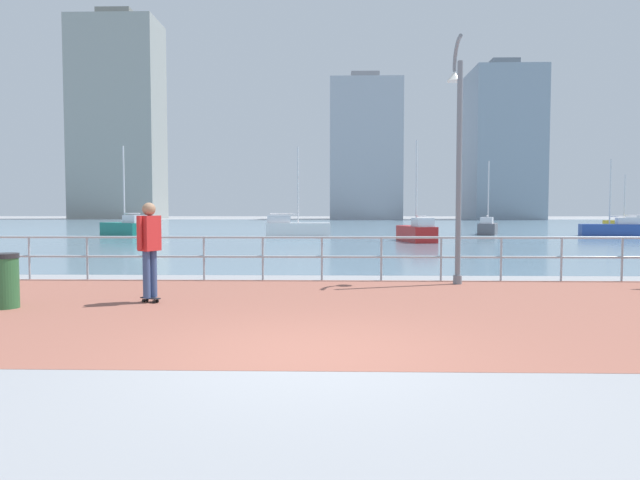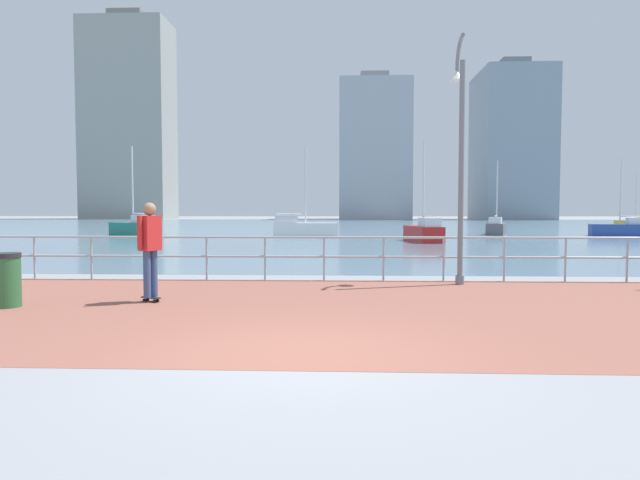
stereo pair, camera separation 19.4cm
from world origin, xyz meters
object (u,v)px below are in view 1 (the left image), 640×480
object	(u,v)px
lamppost	(457,148)
sailboat_gray	(611,228)
sailboat_yellow	(625,223)
sailboat_ivory	(296,228)
trash_bin	(5,281)
sailboat_white	(126,228)
skateboarder	(149,242)
sailboat_teal	(488,227)
sailboat_red	(417,232)

from	to	relation	value
lamppost	sailboat_gray	bearing A→B (deg)	57.46
sailboat_gray	sailboat_yellow	size ratio (longest dim) A/B	1.02
sailboat_ivory	sailboat_yellow	xyz separation A→B (m)	(28.81, 15.82, -0.07)
trash_bin	sailboat_white	distance (m)	26.82
sailboat_gray	sailboat_white	size ratio (longest dim) A/B	0.87
lamppost	trash_bin	distance (m)	9.37
lamppost	sailboat_white	world-z (taller)	sailboat_white
skateboarder	sailboat_white	size ratio (longest dim) A/B	0.31
skateboarder	trash_bin	world-z (taller)	skateboarder
trash_bin	skateboarder	bearing A→B (deg)	15.69
lamppost	trash_bin	world-z (taller)	lamppost
lamppost	sailboat_gray	size ratio (longest dim) A/B	1.11
trash_bin	sailboat_teal	world-z (taller)	sailboat_teal
sailboat_gray	sailboat_white	world-z (taller)	sailboat_white
sailboat_white	sailboat_gray	bearing A→B (deg)	3.22
sailboat_yellow	sailboat_ivory	bearing A→B (deg)	-151.22
sailboat_teal	sailboat_gray	bearing A→B (deg)	-13.58
sailboat_ivory	sailboat_teal	world-z (taller)	sailboat_ivory
trash_bin	sailboat_ivory	world-z (taller)	sailboat_ivory
sailboat_white	sailboat_yellow	world-z (taller)	sailboat_white
sailboat_ivory	sailboat_yellow	size ratio (longest dim) A/B	1.16
lamppost	sailboat_white	xyz separation A→B (m)	(-15.94, 22.28, -2.51)
sailboat_ivory	skateboarder	bearing A→B (deg)	-92.02
sailboat_ivory	sailboat_gray	xyz separation A→B (m)	(20.51, 1.47, -0.07)
lamppost	sailboat_red	size ratio (longest dim) A/B	1.03
sailboat_teal	sailboat_ivory	bearing A→B (deg)	-165.83
sailboat_red	sailboat_teal	xyz separation A→B (m)	(6.20, 8.97, -0.03)
sailboat_gray	trash_bin	bearing A→B (deg)	-130.73
sailboat_gray	sailboat_white	distance (m)	31.32
skateboarder	sailboat_red	world-z (taller)	sailboat_red
lamppost	trash_bin	bearing A→B (deg)	-157.54
sailboat_white	sailboat_teal	world-z (taller)	sailboat_white
lamppost	skateboarder	distance (m)	6.97
skateboarder	sailboat_teal	distance (m)	31.85
sailboat_red	sailboat_yellow	size ratio (longest dim) A/B	1.10
skateboarder	sailboat_gray	distance (m)	34.34
trash_bin	sailboat_ivory	distance (m)	26.20
skateboarder	trash_bin	bearing A→B (deg)	-164.31
lamppost	skateboarder	size ratio (longest dim) A/B	3.08
sailboat_ivory	sailboat_white	distance (m)	10.77
sailboat_red	sailboat_white	bearing A→B (deg)	162.93
sailboat_white	sailboat_yellow	distance (m)	42.73
lamppost	sailboat_ivory	xyz separation A→B (m)	(-5.17, 22.57, -2.52)
sailboat_teal	sailboat_white	bearing A→B (deg)	-171.45
lamppost	sailboat_teal	size ratio (longest dim) A/B	1.10
skateboarder	sailboat_gray	bearing A→B (deg)	51.43
lamppost	skateboarder	bearing A→B (deg)	-155.17
sailboat_red	skateboarder	bearing A→B (deg)	-111.34
sailboat_gray	skateboarder	bearing A→B (deg)	-128.57
skateboarder	sailboat_yellow	xyz separation A→B (m)	(29.70, 41.20, -0.62)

